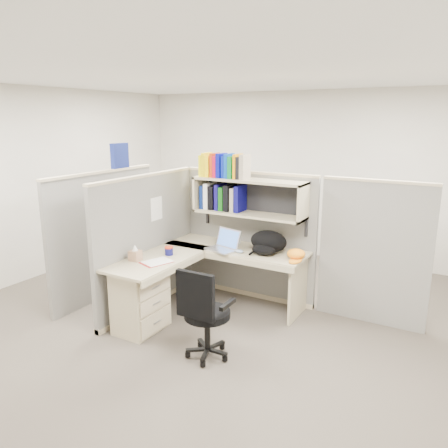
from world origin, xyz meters
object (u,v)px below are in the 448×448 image
Objects in this scene: desk at (167,287)px; task_chair at (205,327)px; laptop at (221,240)px; backpack at (266,243)px; snack_canister at (169,251)px.

desk is 1.87× the size of task_chair.
laptop is at bearing 112.72° from task_chair.
backpack is (0.51, 0.16, 0.00)m from laptop.
desk is 1.24m from backpack.
backpack is at bearing 87.64° from task_chair.
task_chair is (0.90, -0.65, -0.45)m from snack_canister.
laptop is 0.81× the size of backpack.
snack_canister is at bearing -118.97° from laptop.
task_chair is (-0.05, -1.26, -0.53)m from backpack.
laptop is 0.54m from backpack.
task_chair reaches higher than snack_canister.
backpack reaches higher than snack_canister.
laptop is 3.55× the size of snack_canister.
laptop is at bearing 45.85° from snack_canister.
backpack is 1.13m from snack_canister.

